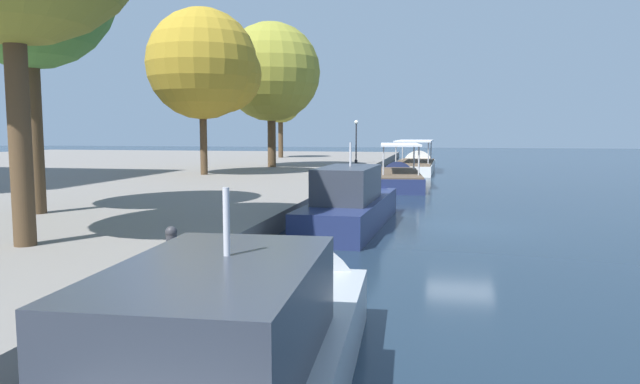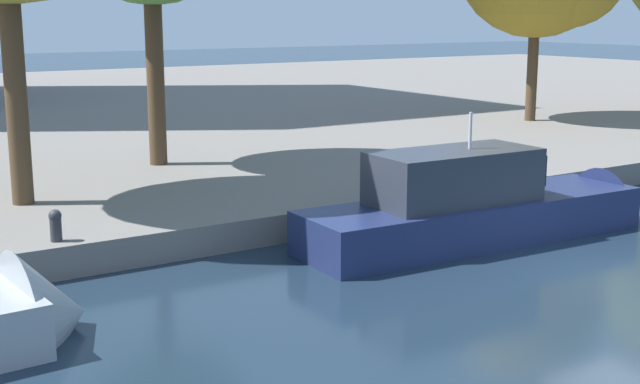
{
  "view_description": "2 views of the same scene",
  "coord_description": "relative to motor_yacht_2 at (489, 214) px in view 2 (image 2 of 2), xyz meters",
  "views": [
    {
      "loc": [
        -22.34,
        0.88,
        3.61
      ],
      "look_at": [
        -1.48,
        5.15,
        1.39
      ],
      "focal_mm": 32.68,
      "sensor_mm": 36.0,
      "label": 1
    },
    {
      "loc": [
        -14.99,
        -11.15,
        5.55
      ],
      "look_at": [
        -3.99,
        5.76,
        1.33
      ],
      "focal_mm": 48.47,
      "sensor_mm": 36.0,
      "label": 2
    }
  ],
  "objects": [
    {
      "name": "motor_yacht_2",
      "position": [
        0.0,
        0.0,
        0.0
      ],
      "size": [
        10.33,
        2.75,
        4.03
      ],
      "rotation": [
        0.0,
        0.0,
        -0.04
      ],
      "color": "navy",
      "rests_on": "ground_plane"
    },
    {
      "name": "dock_promenade",
      "position": [
        0.02,
        29.79,
        -0.24
      ],
      "size": [
        120.0,
        55.0,
        0.73
      ],
      "primitive_type": "cube",
      "color": "slate",
      "rests_on": "ground_plane"
    },
    {
      "name": "mooring_bollard_0",
      "position": [
        -9.96,
        2.83,
        0.5
      ],
      "size": [
        0.27,
        0.27,
        0.7
      ],
      "color": "#2D2D33",
      "rests_on": "dock_promenade"
    },
    {
      "name": "ground_plane",
      "position": [
        0.02,
        -4.11,
        -0.61
      ],
      "size": [
        220.0,
        220.0,
        0.0
      ],
      "primitive_type": "plane",
      "color": "#192838"
    }
  ]
}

